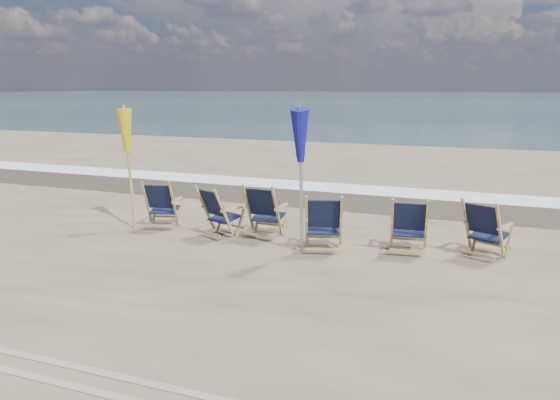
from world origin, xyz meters
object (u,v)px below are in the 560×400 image
at_px(beach_chair_2, 277,213).
at_px(umbrella_blue, 301,141).
at_px(beach_chair_4, 426,227).
at_px(beach_chair_3, 341,224).
at_px(umbrella_yellow, 128,137).
at_px(beach_chair_5, 500,232).
at_px(beach_chair_0, 174,205).
at_px(beach_chair_1, 224,214).

bearing_deg(beach_chair_2, umbrella_blue, 136.02).
bearing_deg(beach_chair_4, beach_chair_2, -7.67).
xyz_separation_m(beach_chair_2, beach_chair_3, (1.30, -0.37, -0.00)).
distance_m(beach_chair_4, umbrella_yellow, 5.79).
height_order(beach_chair_5, umbrella_blue, umbrella_blue).
bearing_deg(umbrella_yellow, umbrella_blue, -7.67).
distance_m(beach_chair_0, beach_chair_1, 1.30).
height_order(beach_chair_0, umbrella_blue, umbrella_blue).
relative_size(beach_chair_0, beach_chair_3, 0.96).
height_order(beach_chair_2, beach_chair_3, beach_chair_2).
bearing_deg(beach_chair_1, beach_chair_4, -151.36).
xyz_separation_m(beach_chair_1, beach_chair_5, (4.67, 0.43, 0.01)).
height_order(beach_chair_0, beach_chair_1, beach_chair_0).
bearing_deg(beach_chair_1, umbrella_blue, -170.17).
bearing_deg(umbrella_blue, beach_chair_0, 166.25).
xyz_separation_m(beach_chair_5, umbrella_blue, (-3.06, -0.80, 1.41)).
bearing_deg(umbrella_blue, beach_chair_2, 134.41).
bearing_deg(umbrella_blue, beach_chair_3, 31.24).
bearing_deg(beach_chair_0, beach_chair_1, 151.97).
bearing_deg(beach_chair_0, beach_chair_4, 167.18).
height_order(beach_chair_2, beach_chair_5, beach_chair_2).
bearing_deg(beach_chair_2, beach_chair_0, 2.29).
bearing_deg(beach_chair_4, beach_chair_3, 7.86).
distance_m(beach_chair_0, beach_chair_3, 3.48).
bearing_deg(beach_chair_0, beach_chair_3, 161.09).
relative_size(beach_chair_1, beach_chair_5, 0.98).
distance_m(beach_chair_0, umbrella_blue, 3.28).
bearing_deg(beach_chair_0, umbrella_yellow, 0.46).
bearing_deg(umbrella_yellow, beach_chair_2, 4.37).
height_order(beach_chair_0, umbrella_yellow, umbrella_yellow).
bearing_deg(beach_chair_5, beach_chair_2, 24.82).
bearing_deg(umbrella_yellow, beach_chair_4, 2.40).
height_order(beach_chair_1, umbrella_blue, umbrella_blue).
relative_size(beach_chair_0, umbrella_blue, 0.40).
bearing_deg(umbrella_blue, beach_chair_4, 20.80).
xyz_separation_m(beach_chair_1, beach_chair_3, (2.20, -0.01, 0.02)).
bearing_deg(umbrella_yellow, beach_chair_1, -3.56).
distance_m(beach_chair_2, beach_chair_3, 1.35).
bearing_deg(umbrella_yellow, beach_chair_3, -1.89).
bearing_deg(beach_chair_3, beach_chair_4, 179.79).
xyz_separation_m(beach_chair_4, beach_chair_5, (1.13, 0.07, 0.01)).
bearing_deg(beach_chair_3, beach_chair_2, -31.80).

